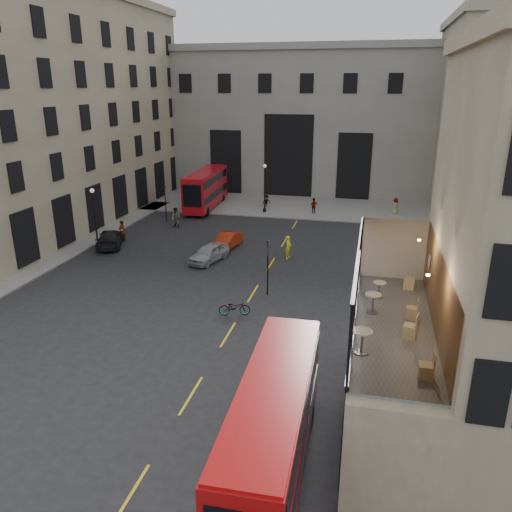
% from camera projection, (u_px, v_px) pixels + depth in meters
% --- Properties ---
extents(ground, '(140.00, 140.00, 0.00)m').
position_uv_depth(ground, '(234.00, 402.00, 22.20)').
color(ground, black).
rests_on(ground, ground).
extents(host_building_main, '(7.26, 11.40, 15.10)m').
position_uv_depth(host_building_main, '(503.00, 252.00, 17.51)').
color(host_building_main, tan).
rests_on(host_building_main, ground).
extents(host_frontage, '(3.00, 11.00, 4.50)m').
position_uv_depth(host_frontage, '(388.00, 376.00, 20.06)').
color(host_frontage, tan).
rests_on(host_frontage, ground).
extents(cafe_floor, '(3.00, 10.00, 0.10)m').
position_uv_depth(cafe_floor, '(393.00, 325.00, 19.31)').
color(cafe_floor, slate).
rests_on(cafe_floor, host_frontage).
extents(gateway, '(35.00, 10.60, 18.00)m').
position_uv_depth(gateway, '(296.00, 117.00, 64.39)').
color(gateway, gray).
rests_on(gateway, ground).
extents(pavement_far, '(40.00, 12.00, 0.12)m').
position_uv_depth(pavement_far, '(272.00, 204.00, 58.45)').
color(pavement_far, slate).
rests_on(pavement_far, ground).
extents(traffic_light_near, '(0.16, 0.20, 3.80)m').
position_uv_depth(traffic_light_near, '(268.00, 261.00, 32.67)').
color(traffic_light_near, black).
rests_on(traffic_light_near, ground).
extents(traffic_light_far, '(0.16, 0.20, 3.80)m').
position_uv_depth(traffic_light_far, '(165.00, 199.00, 50.42)').
color(traffic_light_far, black).
rests_on(traffic_light_far, ground).
extents(street_lamp_a, '(0.36, 0.36, 5.33)m').
position_uv_depth(street_lamp_a, '(96.00, 223.00, 41.66)').
color(street_lamp_a, black).
rests_on(street_lamp_a, ground).
extents(street_lamp_b, '(0.36, 0.36, 5.33)m').
position_uv_depth(street_lamp_b, '(265.00, 191.00, 54.01)').
color(street_lamp_b, black).
rests_on(street_lamp_b, ground).
extents(bus_near, '(2.52, 9.94, 3.95)m').
position_uv_depth(bus_near, '(273.00, 425.00, 17.26)').
color(bus_near, '#B30C0D').
rests_on(bus_near, ground).
extents(bus_far, '(2.96, 10.65, 4.20)m').
position_uv_depth(bus_far, '(206.00, 187.00, 56.34)').
color(bus_far, '#B10C16').
rests_on(bus_far, ground).
extents(car_a, '(2.73, 4.38, 1.39)m').
position_uv_depth(car_a, '(209.00, 253.00, 39.59)').
color(car_a, '#919498').
rests_on(car_a, ground).
extents(car_b, '(1.96, 4.16, 1.32)m').
position_uv_depth(car_b, '(227.00, 241.00, 42.81)').
color(car_b, '#992209').
rests_on(car_b, ground).
extents(car_c, '(3.61, 5.27, 1.42)m').
position_uv_depth(car_c, '(110.00, 238.00, 43.36)').
color(car_c, black).
rests_on(car_c, ground).
extents(bicycle, '(2.01, 1.17, 1.00)m').
position_uv_depth(bicycle, '(234.00, 307.00, 30.41)').
color(bicycle, gray).
rests_on(bicycle, ground).
extents(cyclist, '(0.63, 0.79, 1.89)m').
position_uv_depth(cyclist, '(288.00, 247.00, 40.20)').
color(cyclist, '#C4E418').
rests_on(cyclist, ground).
extents(pedestrian_a, '(1.16, 1.04, 1.97)m').
position_uv_depth(pedestrian_a, '(176.00, 218.00, 48.96)').
color(pedestrian_a, gray).
rests_on(pedestrian_a, ground).
extents(pedestrian_b, '(1.15, 1.01, 1.54)m').
position_uv_depth(pedestrian_b, '(266.00, 202.00, 56.57)').
color(pedestrian_b, gray).
rests_on(pedestrian_b, ground).
extents(pedestrian_c, '(1.07, 0.96, 1.74)m').
position_uv_depth(pedestrian_c, '(314.00, 206.00, 54.10)').
color(pedestrian_c, gray).
rests_on(pedestrian_c, ground).
extents(pedestrian_d, '(0.85, 1.04, 1.83)m').
position_uv_depth(pedestrian_d, '(395.00, 206.00, 53.86)').
color(pedestrian_d, gray).
rests_on(pedestrian_d, ground).
extents(pedestrian_e, '(0.68, 0.83, 1.97)m').
position_uv_depth(pedestrian_e, '(122.00, 231.00, 44.36)').
color(pedestrian_e, gray).
rests_on(pedestrian_e, ground).
extents(cafe_table_near, '(0.68, 0.68, 0.86)m').
position_uv_depth(cafe_table_near, '(362.00, 338.00, 17.02)').
color(cafe_table_near, silver).
rests_on(cafe_table_near, cafe_floor).
extents(cafe_table_mid, '(0.65, 0.65, 0.82)m').
position_uv_depth(cafe_table_mid, '(373.00, 300.00, 20.07)').
color(cafe_table_mid, silver).
rests_on(cafe_table_mid, cafe_floor).
extents(cafe_table_far, '(0.56, 0.56, 0.70)m').
position_uv_depth(cafe_table_far, '(379.00, 287.00, 21.56)').
color(cafe_table_far, silver).
rests_on(cafe_table_far, cafe_floor).
extents(cafe_chair_a, '(0.46, 0.46, 0.92)m').
position_uv_depth(cafe_chair_a, '(426.00, 370.00, 15.64)').
color(cafe_chair_a, tan).
rests_on(cafe_chair_a, cafe_floor).
extents(cafe_chair_b, '(0.56, 0.56, 0.95)m').
position_uv_depth(cafe_chair_b, '(410.00, 330.00, 18.16)').
color(cafe_chair_b, '#D2BD79').
rests_on(cafe_chair_b, cafe_floor).
extents(cafe_chair_c, '(0.49, 0.49, 0.87)m').
position_uv_depth(cafe_chair_c, '(412.00, 312.00, 19.67)').
color(cafe_chair_c, tan).
rests_on(cafe_chair_c, cafe_floor).
extents(cafe_chair_d, '(0.51, 0.51, 0.93)m').
position_uv_depth(cafe_chair_d, '(409.00, 283.00, 22.56)').
color(cafe_chair_d, '#D9BC7D').
rests_on(cafe_chair_d, cafe_floor).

